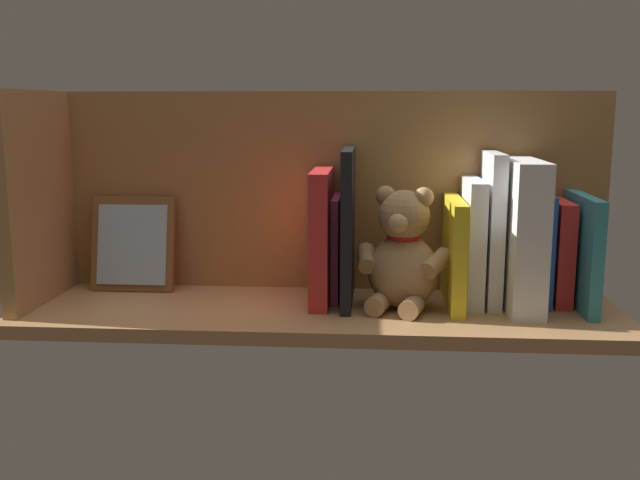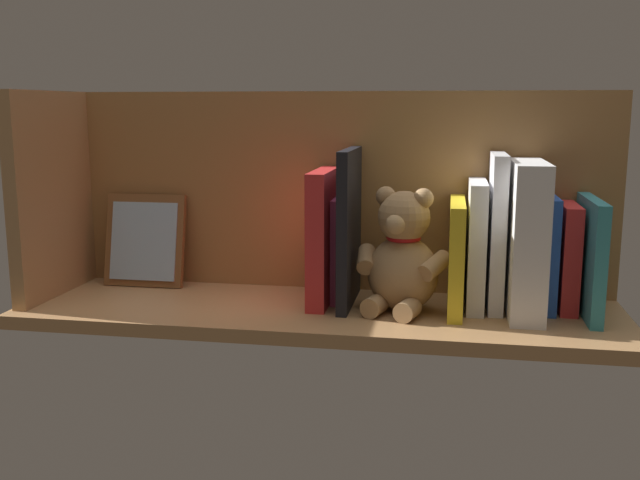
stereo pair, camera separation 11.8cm
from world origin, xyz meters
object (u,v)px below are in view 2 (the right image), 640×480
Objects in this scene: book_0 at (590,257)px; teddy_bear at (402,257)px; dictionary_thick_white at (526,238)px; picture_frame_leaning at (145,241)px.

book_0 is 0.93× the size of teddy_bear.
picture_frame_leaning is at bearing -5.71° from dictionary_thick_white.
dictionary_thick_white reaches higher than book_0.
book_0 is 10.32cm from dictionary_thick_white.
picture_frame_leaning is at bearing -4.61° from book_0.
dictionary_thick_white is at bearing 174.29° from picture_frame_leaning.
book_0 reaches higher than picture_frame_leaning.
dictionary_thick_white reaches higher than picture_frame_leaning.
teddy_bear is (19.24, 2.24, -3.29)cm from dictionary_thick_white.
dictionary_thick_white reaches higher than teddy_bear.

